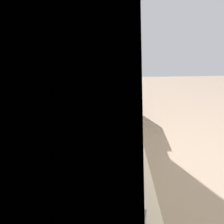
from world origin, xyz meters
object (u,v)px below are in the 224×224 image
at_px(microwave, 103,187).
at_px(bowl, 116,111).
at_px(oven_range, 107,89).
at_px(kettle, 113,80).

height_order(microwave, bowl, microwave).
bearing_deg(oven_range, bowl, -177.41).
bearing_deg(kettle, bowl, 180.00).
bearing_deg(microwave, oven_range, -1.37).
bearing_deg(bowl, microwave, 172.43).
xyz_separation_m(bowl, kettle, (0.74, 0.00, 0.03)).
relative_size(bowl, kettle, 0.61).
height_order(oven_range, kettle, oven_range).
xyz_separation_m(microwave, bowl, (1.00, -0.13, -0.10)).
distance_m(oven_range, microwave, 2.63).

